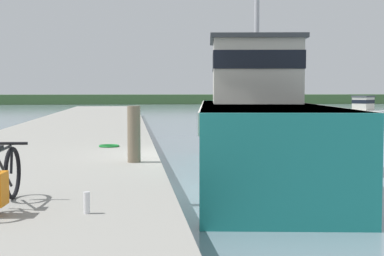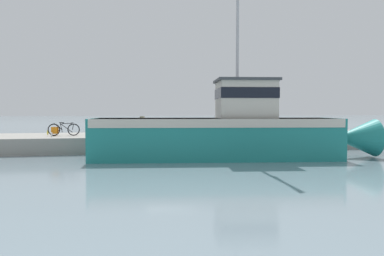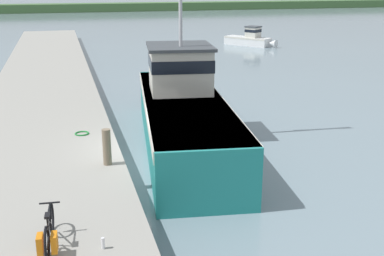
{
  "view_description": "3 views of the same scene",
  "coord_description": "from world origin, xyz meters",
  "views": [
    {
      "loc": [
        -1.49,
        -12.98,
        2.3
      ],
      "look_at": [
        -0.18,
        -0.61,
        1.5
      ],
      "focal_mm": 55.0,
      "sensor_mm": 36.0,
      "label": 1
    },
    {
      "loc": [
        19.17,
        -2.46,
        2.28
      ],
      "look_at": [
        0.48,
        1.08,
        1.41
      ],
      "focal_mm": 35.0,
      "sensor_mm": 36.0,
      "label": 2
    },
    {
      "loc": [
        -2.54,
        -15.25,
        6.31
      ],
      "look_at": [
        1.82,
        0.72,
        1.15
      ],
      "focal_mm": 45.0,
      "sensor_mm": 36.0,
      "label": 3
    }
  ],
  "objects": [
    {
      "name": "mooring_post",
      "position": [
        -1.41,
        -1.33,
        1.43
      ],
      "size": [
        0.26,
        0.26,
        1.12
      ],
      "primitive_type": "cylinder",
      "color": "#756651",
      "rests_on": "dock_pier"
    },
    {
      "name": "dock_pier",
      "position": [
        -3.52,
        0.0,
        0.44
      ],
      "size": [
        5.28,
        80.0,
        0.87
      ],
      "primitive_type": "cube",
      "color": "gray",
      "rests_on": "ground_plane"
    },
    {
      "name": "fishing_boat_main",
      "position": [
        1.94,
        2.62,
        1.36
      ],
      "size": [
        4.48,
        13.85,
        10.79
      ],
      "rotation": [
        0.0,
        0.0,
        -0.13
      ],
      "color": "teal",
      "rests_on": "ground_plane"
    },
    {
      "name": "water_bottle_on_curb",
      "position": [
        -2.0,
        -6.16,
        1.0
      ],
      "size": [
        0.08,
        0.08,
        0.25
      ],
      "primitive_type": "cylinder",
      "color": "silver",
      "rests_on": "dock_pier"
    },
    {
      "name": "ground_plane",
      "position": [
        0.0,
        0.0,
        0.0
      ],
      "size": [
        320.0,
        320.0,
        0.0
      ],
      "primitive_type": "plane",
      "color": "gray"
    },
    {
      "name": "hose_coil",
      "position": [
        -2.02,
        1.94,
        0.9
      ],
      "size": [
        0.52,
        0.52,
        0.05
      ],
      "primitive_type": "torus",
      "color": "#197A2D",
      "rests_on": "dock_pier"
    },
    {
      "name": "boat_red_outer",
      "position": [
        15.5,
        29.16,
        0.65
      ],
      "size": [
        4.14,
        5.08,
        1.9
      ],
      "rotation": [
        0.0,
        0.0,
        -2.51
      ],
      "color": "silver",
      "rests_on": "ground_plane"
    },
    {
      "name": "far_shoreline",
      "position": [
        30.0,
        84.85,
        0.79
      ],
      "size": [
        180.0,
        5.0,
        1.58
      ],
      "primitive_type": "cube",
      "color": "#426638",
      "rests_on": "ground_plane"
    }
  ]
}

